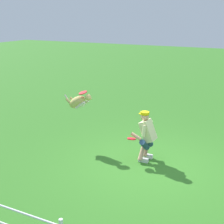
# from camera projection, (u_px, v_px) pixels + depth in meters

# --- Properties ---
(ground_plane) EXTENTS (60.00, 60.00, 0.00)m
(ground_plane) POSITION_uv_depth(u_px,v_px,m) (148.00, 167.00, 7.91)
(ground_plane) COLOR #327223
(person) EXTENTS (0.59, 0.65, 1.29)m
(person) POSITION_uv_depth(u_px,v_px,m) (146.00, 135.00, 8.08)
(person) COLOR silver
(person) RESTS_ON ground_plane
(dog) EXTENTS (1.00, 0.38, 0.57)m
(dog) POSITION_uv_depth(u_px,v_px,m) (79.00, 102.00, 8.93)
(dog) COLOR tan
(frisbee_flying) EXTENTS (0.27, 0.26, 0.12)m
(frisbee_flying) POSITION_uv_depth(u_px,v_px,m) (83.00, 93.00, 8.75)
(frisbee_flying) COLOR red
(frisbee_held) EXTENTS (0.32, 0.32, 0.07)m
(frisbee_held) POSITION_uv_depth(u_px,v_px,m) (131.00, 139.00, 8.05)
(frisbee_held) COLOR red
(frisbee_held) RESTS_ON person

